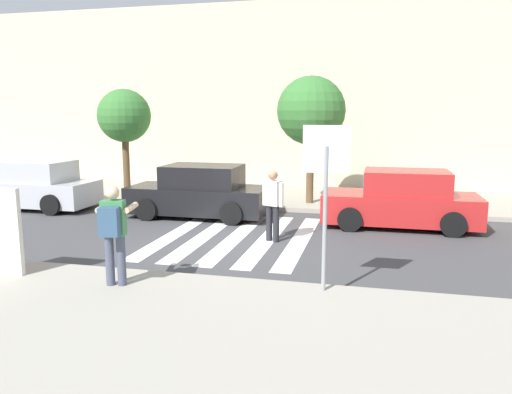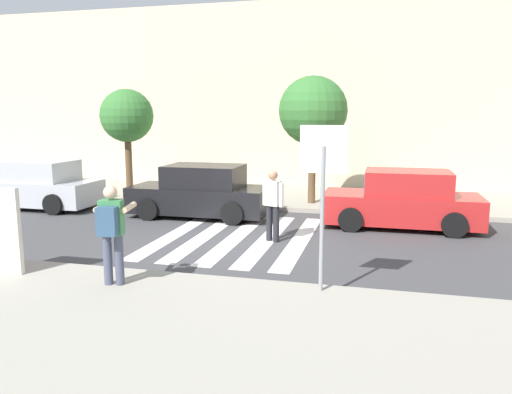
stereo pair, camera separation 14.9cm
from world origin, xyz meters
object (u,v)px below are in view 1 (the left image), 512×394
Objects in this scene: pedestrian_crossing at (273,202)px; street_tree_west at (124,117)px; parked_car_silver at (33,186)px; parked_car_red at (401,201)px; parked_car_black at (200,193)px; street_tree_center at (311,111)px; stop_sign at (326,171)px; photographer_with_backpack at (113,227)px.

street_tree_west is at bearing 144.30° from pedestrian_crossing.
parked_car_silver is 1.09× the size of street_tree_west.
parked_car_red is at bearing 0.00° from parked_car_silver.
street_tree_center reaches higher than parked_car_black.
street_tree_center reaches higher than stop_sign.
parked_car_black is (-4.28, 5.79, -1.41)m from stop_sign.
stop_sign reaches higher than pedestrian_crossing.
parked_car_red is (5.76, 0.00, 0.00)m from parked_car_black.
parked_car_black is at bearing 0.00° from parked_car_silver.
pedestrian_crossing is at bearing 114.47° from stop_sign.
parked_car_red is at bearing 75.62° from stop_sign.
pedestrian_crossing is (1.90, 4.09, -0.19)m from photographer_with_backpack.
photographer_with_backpack is 9.11m from parked_car_silver.
stop_sign is at bearing -80.92° from street_tree_center.
stop_sign is 0.67× the size of parked_car_black.
stop_sign is 8.32m from street_tree_center.
pedestrian_crossing is at bearing -93.43° from street_tree_center.
street_tree_center is (-2.79, 2.36, 2.39)m from parked_car_red.
street_tree_center is at bearing 15.27° from parked_car_silver.
street_tree_center is (2.97, 2.36, 2.39)m from parked_car_black.
photographer_with_backpack is (-3.48, -0.61, -0.97)m from stop_sign.
street_tree_center is (-1.30, 8.16, 0.98)m from stop_sign.
parked_car_red is (3.07, 2.31, -0.25)m from pedestrian_crossing.
pedestrian_crossing reaches higher than parked_car_silver.
stop_sign is 0.67× the size of street_tree_center.
pedestrian_crossing is 5.15m from street_tree_center.
parked_car_red is (11.44, 0.00, 0.00)m from parked_car_silver.
photographer_with_backpack reaches higher than parked_car_red.
street_tree_west is at bearing 167.05° from parked_car_red.
stop_sign is 6.15m from parked_car_red.
parked_car_black is (-2.69, 2.31, -0.25)m from pedestrian_crossing.
street_tree_center is at bearing 76.04° from photographer_with_backpack.
parked_car_red is at bearing 37.02° from pedestrian_crossing.
parked_car_silver is at bearing 135.32° from photographer_with_backpack.
parked_car_silver is 1.00× the size of street_tree_center.
parked_car_black is at bearing -31.36° from street_tree_west.
stop_sign is 1.58× the size of pedestrian_crossing.
street_tree_west reaches higher than pedestrian_crossing.
photographer_with_backpack is 6.47m from parked_car_black.
stop_sign is at bearing -53.58° from parked_car_black.
parked_car_black is at bearing 139.30° from pedestrian_crossing.
pedestrian_crossing is (-1.58, 3.48, -1.16)m from stop_sign.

